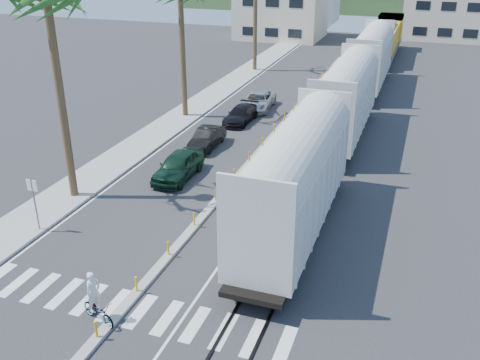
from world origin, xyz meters
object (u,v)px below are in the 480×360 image
Objects in this scene: street_sign at (34,197)px; car_second at (207,138)px; car_lead at (178,166)px; cyclist at (97,307)px.

street_sign is 0.71× the size of car_second.
car_lead is at bearing -87.09° from car_second.
cyclist is at bearing -81.04° from car_second.
street_sign is 9.34m from car_lead.
car_lead is 5.55m from car_second.
car_second is 19.32m from cyclist.
street_sign is at bearing -115.12° from car_lead.
street_sign reaches higher than car_lead.
car_lead reaches higher than car_second.
street_sign is 1.31× the size of cyclist.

